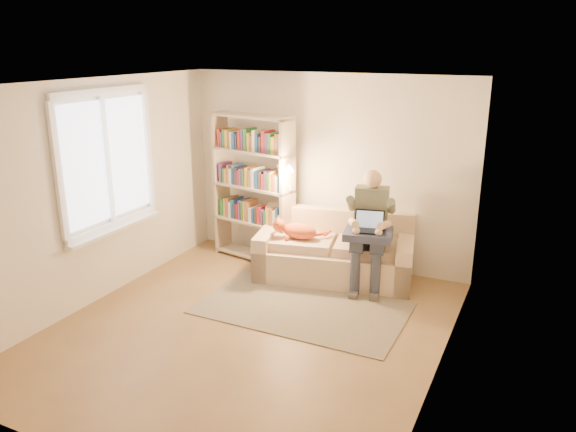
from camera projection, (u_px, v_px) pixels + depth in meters
The scene contains 14 objects.
floor at pixel (248, 329), 6.07m from camera, with size 4.50×4.50×0.00m, color brown.
ceiling at pixel (242, 83), 5.30m from camera, with size 4.00×4.50×0.02m, color white.
wall_left at pixel (96, 193), 6.51m from camera, with size 0.02×4.50×2.60m, color silver.
wall_right at pixel (446, 244), 4.86m from camera, with size 0.02×4.50×2.60m, color silver.
wall_back at pixel (328, 171), 7.63m from camera, with size 4.00×0.02×2.60m, color silver.
wall_front at pixel (79, 304), 3.75m from camera, with size 4.00×0.02×2.60m, color silver.
window at pixel (111, 183), 6.64m from camera, with size 0.12×1.52×1.69m.
sofa at pixel (335, 255), 7.35m from camera, with size 2.14×1.29×0.85m.
person at pixel (370, 223), 6.95m from camera, with size 0.53×0.72×1.47m.
cat at pixel (297, 230), 7.24m from camera, with size 0.67×0.34×0.26m.
blanket at pixel (369, 234), 6.84m from camera, with size 0.58×0.48×0.09m, color #2C324D.
laptop at pixel (370, 226), 6.82m from camera, with size 0.41×0.36×0.31m.
bookshelf at pixel (253, 181), 7.73m from camera, with size 1.36×0.61×2.06m.
rug at pixel (302, 308), 6.54m from camera, with size 2.36×1.40×0.01m, color #7E735B.
Camera 1 is at (2.73, -4.72, 2.97)m, focal length 35.00 mm.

